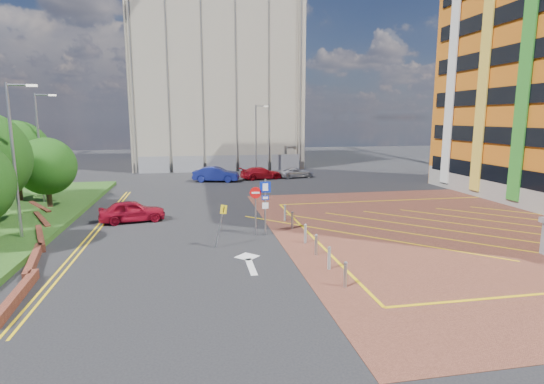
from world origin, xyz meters
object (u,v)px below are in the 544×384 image
object	(u,v)px
lamp_back	(257,136)
sign_cluster	(262,201)
tree_c	(46,166)
car_silver_back	(296,173)
tree_d	(16,154)
car_red_left	(132,211)
car_red_back	(261,173)
warning_sign	(221,221)
lamp_left_near	(15,155)
lamp_left_far	(40,144)
car_blue_back	(216,174)

from	to	relation	value
lamp_back	sign_cluster	xyz separation A→B (m)	(-3.78, -27.02, -2.41)
tree_c	car_silver_back	xyz separation A→B (m)	(21.24, 13.30, -2.65)
tree_d	car_red_left	size ratio (longest dim) A/B	1.50
tree_c	car_red_back	bearing A→B (deg)	36.60
sign_cluster	warning_sign	world-z (taller)	sign_cluster
warning_sign	car_red_left	world-z (taller)	warning_sign
tree_c	lamp_left_near	distance (m)	8.20
tree_d	car_silver_back	bearing A→B (deg)	23.03
tree_d	lamp_left_near	bearing A→B (deg)	-69.65
tree_c	lamp_left_far	size ratio (longest dim) A/B	0.61
car_silver_back	lamp_back	bearing A→B (deg)	26.83
sign_cluster	lamp_back	bearing A→B (deg)	82.03
car_red_back	lamp_left_far	bearing A→B (deg)	108.93
tree_d	lamp_back	size ratio (longest dim) A/B	0.76
lamp_left_near	warning_sign	distance (m)	11.21
sign_cluster	car_red_left	size ratio (longest dim) A/B	0.79
lamp_left_near	car_red_left	bearing A→B (deg)	35.26
tree_c	lamp_left_near	size ratio (longest dim) A/B	0.61
sign_cluster	tree_c	bearing A→B (deg)	146.84
tree_c	lamp_back	xyz separation A→B (m)	(17.58, 18.00, 1.17)
lamp_left_near	lamp_left_far	world-z (taller)	same
lamp_left_near	warning_sign	xyz separation A→B (m)	(10.32, -2.96, -3.23)
lamp_back	sign_cluster	distance (m)	27.38
car_red_back	warning_sign	bearing A→B (deg)	154.35
car_red_left	car_red_back	size ratio (longest dim) A/B	0.90
tree_c	car_blue_back	bearing A→B (deg)	43.84
tree_d	car_blue_back	distance (m)	18.03
tree_c	lamp_left_near	world-z (taller)	lamp_left_near
tree_d	car_red_left	world-z (taller)	tree_d
tree_d	car_red_left	xyz separation A→B (m)	(9.19, -7.38, -3.18)
lamp_back	car_red_left	bearing A→B (deg)	-116.96
lamp_left_near	car_red_back	distance (m)	26.66
lamp_left_far	warning_sign	xyz separation A→B (m)	(12.32, -12.96, -3.23)
car_blue_back	car_red_back	xyz separation A→B (m)	(4.87, 0.92, -0.12)
warning_sign	car_red_back	world-z (taller)	warning_sign
lamp_left_far	car_silver_back	xyz separation A→B (m)	(22.16, 11.30, -4.12)
car_red_left	lamp_back	bearing A→B (deg)	-38.02
tree_d	car_red_left	bearing A→B (deg)	-38.77
warning_sign	lamp_back	bearing A→B (deg)	77.96
warning_sign	car_red_back	distance (m)	24.50
lamp_left_near	tree_c	bearing A→B (deg)	97.69
tree_d	lamp_left_far	distance (m)	2.44
tree_d	car_red_back	distance (m)	22.73
tree_c	warning_sign	distance (m)	15.91
car_blue_back	car_red_back	distance (m)	4.96
lamp_left_near	lamp_back	xyz separation A→B (m)	(16.50, 26.00, -0.30)
sign_cluster	lamp_left_near	bearing A→B (deg)	175.44
tree_c	car_blue_back	distance (m)	17.34
lamp_left_far	car_blue_back	world-z (taller)	lamp_left_far
tree_c	car_red_left	world-z (taller)	tree_c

